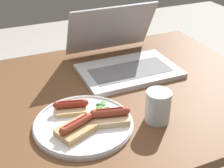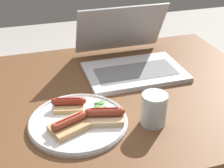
{
  "view_description": "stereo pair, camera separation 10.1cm",
  "coord_description": "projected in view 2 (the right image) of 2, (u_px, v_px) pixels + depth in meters",
  "views": [
    {
      "loc": [
        -0.33,
        -0.85,
        1.32
      ],
      "look_at": [
        0.01,
        -0.05,
        0.82
      ],
      "focal_mm": 50.0,
      "sensor_mm": 36.0,
      "label": 1
    },
    {
      "loc": [
        -0.24,
        -0.88,
        1.32
      ],
      "look_at": [
        0.01,
        -0.05,
        0.82
      ],
      "focal_mm": 50.0,
      "sensor_mm": 36.0,
      "label": 2
    }
  ],
  "objects": [
    {
      "name": "laptop",
      "position": [
        130.0,
        59.0,
        1.21
      ],
      "size": [
        0.37,
        0.35,
        0.23
      ],
      "color": "#B7B7BC",
      "rests_on": "desk"
    },
    {
      "name": "sausage_toast_left",
      "position": [
        69.0,
        125.0,
        0.87
      ],
      "size": [
        0.13,
        0.11,
        0.04
      ],
      "rotation": [
        0.0,
        0.0,
        3.53
      ],
      "color": "tan",
      "rests_on": "plate"
    },
    {
      "name": "sausage_toast_right",
      "position": [
        69.0,
        104.0,
        0.97
      ],
      "size": [
        0.11,
        0.09,
        0.04
      ],
      "rotation": [
        0.0,
        0.0,
        6.04
      ],
      "color": "tan",
      "rests_on": "plate"
    },
    {
      "name": "sausage_toast_middle",
      "position": [
        104.0,
        116.0,
        0.91
      ],
      "size": [
        0.12,
        0.09,
        0.05
      ],
      "rotation": [
        0.0,
        0.0,
        2.9
      ],
      "color": "#D6B784",
      "rests_on": "plate"
    },
    {
      "name": "desk",
      "position": [
        105.0,
        115.0,
        1.12
      ],
      "size": [
        1.17,
        0.82,
        0.76
      ],
      "color": "brown",
      "rests_on": "ground_plane"
    },
    {
      "name": "plate",
      "position": [
        78.0,
        121.0,
        0.92
      ],
      "size": [
        0.29,
        0.29,
        0.02
      ],
      "color": "silver",
      "rests_on": "desk"
    },
    {
      "name": "salad_pile",
      "position": [
        99.0,
        108.0,
        0.97
      ],
      "size": [
        0.07,
        0.08,
        0.01
      ],
      "color": "#709E4C",
      "rests_on": "plate"
    },
    {
      "name": "drinking_glass",
      "position": [
        154.0,
        109.0,
        0.9
      ],
      "size": [
        0.08,
        0.08,
        0.1
      ],
      "color": "silver",
      "rests_on": "desk"
    }
  ]
}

